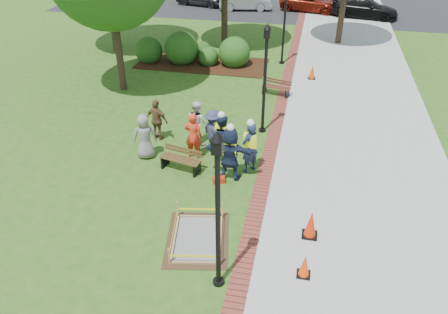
% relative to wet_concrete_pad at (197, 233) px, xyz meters
% --- Properties ---
extents(ground, '(100.00, 100.00, 0.00)m').
position_rel_wet_concrete_pad_xyz_m(ground, '(-0.35, 1.59, -0.23)').
color(ground, '#285116').
rests_on(ground, ground).
extents(sidewalk, '(6.00, 60.00, 0.02)m').
position_rel_wet_concrete_pad_xyz_m(sidewalk, '(4.65, 11.59, -0.22)').
color(sidewalk, '#9E9E99').
rests_on(sidewalk, ground).
extents(brick_edging, '(0.50, 60.00, 0.03)m').
position_rel_wet_concrete_pad_xyz_m(brick_edging, '(1.40, 11.59, -0.22)').
color(brick_edging, maroon).
rests_on(brick_edging, ground).
extents(mulch_bed, '(7.00, 3.00, 0.05)m').
position_rel_wet_concrete_pad_xyz_m(mulch_bed, '(-3.35, 13.59, -0.21)').
color(mulch_bed, '#381E0F').
rests_on(mulch_bed, ground).
extents(parking_lot, '(36.00, 12.00, 0.01)m').
position_rel_wet_concrete_pad_xyz_m(parking_lot, '(-0.35, 28.59, -0.23)').
color(parking_lot, black).
rests_on(parking_lot, ground).
extents(wet_concrete_pad, '(2.09, 2.57, 0.55)m').
position_rel_wet_concrete_pad_xyz_m(wet_concrete_pad, '(0.00, 0.00, 0.00)').
color(wet_concrete_pad, '#47331E').
rests_on(wet_concrete_pad, ground).
extents(bench_near, '(1.51, 0.79, 0.78)m').
position_rel_wet_concrete_pad_xyz_m(bench_near, '(-1.45, 3.24, 0.01)').
color(bench_near, '#513A1B').
rests_on(bench_near, ground).
extents(bench_far, '(1.39, 0.80, 0.71)m').
position_rel_wet_concrete_pad_xyz_m(bench_far, '(1.05, 10.23, -0.01)').
color(bench_far, '#4F2B1B').
rests_on(bench_far, ground).
extents(cone_front, '(0.34, 0.34, 0.67)m').
position_rel_wet_concrete_pad_xyz_m(cone_front, '(2.93, -0.72, 0.09)').
color(cone_front, black).
rests_on(cone_front, ground).
extents(cone_back, '(0.43, 0.43, 0.84)m').
position_rel_wet_concrete_pad_xyz_m(cone_back, '(3.01, 0.78, 0.17)').
color(cone_back, black).
rests_on(cone_back, ground).
extents(cone_far, '(0.38, 0.38, 0.74)m').
position_rel_wet_concrete_pad_xyz_m(cone_far, '(2.60, 12.62, 0.12)').
color(cone_far, black).
rests_on(cone_far, ground).
extents(toolbox, '(0.45, 0.35, 0.20)m').
position_rel_wet_concrete_pad_xyz_m(toolbox, '(-0.02, 2.78, -0.14)').
color(toolbox, '#AF270D').
rests_on(toolbox, ground).
extents(lamp_near, '(0.28, 0.28, 4.26)m').
position_rel_wet_concrete_pad_xyz_m(lamp_near, '(0.90, -1.41, 2.25)').
color(lamp_near, black).
rests_on(lamp_near, ground).
extents(lamp_mid, '(0.28, 0.28, 4.26)m').
position_rel_wet_concrete_pad_xyz_m(lamp_mid, '(0.90, 6.59, 2.25)').
color(lamp_mid, black).
rests_on(lamp_mid, ground).
extents(lamp_far, '(0.28, 0.28, 4.26)m').
position_rel_wet_concrete_pad_xyz_m(lamp_far, '(0.90, 14.59, 2.25)').
color(lamp_far, black).
rests_on(lamp_far, ground).
extents(shrub_a, '(1.49, 1.49, 1.49)m').
position_rel_wet_concrete_pad_xyz_m(shrub_a, '(-6.28, 13.33, -0.23)').
color(shrub_a, '#164313').
rests_on(shrub_a, ground).
extents(shrub_b, '(1.85, 1.85, 1.85)m').
position_rel_wet_concrete_pad_xyz_m(shrub_b, '(-4.48, 13.57, -0.23)').
color(shrub_b, '#164313').
rests_on(shrub_b, ground).
extents(shrub_c, '(1.09, 1.09, 1.09)m').
position_rel_wet_concrete_pad_xyz_m(shrub_c, '(-2.97, 13.51, -0.23)').
color(shrub_c, '#164313').
rests_on(shrub_c, ground).
extents(shrub_d, '(1.69, 1.69, 1.69)m').
position_rel_wet_concrete_pad_xyz_m(shrub_d, '(-1.58, 13.70, -0.23)').
color(shrub_d, '#164313').
rests_on(shrub_d, ground).
extents(shrub_e, '(0.95, 0.95, 0.95)m').
position_rel_wet_concrete_pad_xyz_m(shrub_e, '(-3.58, 14.74, -0.23)').
color(shrub_e, '#164313').
rests_on(shrub_e, ground).
extents(casual_person_a, '(0.62, 0.52, 1.67)m').
position_rel_wet_concrete_pad_xyz_m(casual_person_a, '(-2.90, 3.81, 0.60)').
color(casual_person_a, gray).
rests_on(casual_person_a, ground).
extents(casual_person_b, '(0.57, 0.39, 1.72)m').
position_rel_wet_concrete_pad_xyz_m(casual_person_b, '(-1.24, 4.17, 0.63)').
color(casual_person_b, red).
rests_on(casual_person_b, ground).
extents(casual_person_c, '(0.64, 0.59, 1.68)m').
position_rel_wet_concrete_pad_xyz_m(casual_person_c, '(-1.38, 5.23, 0.60)').
color(casual_person_c, silver).
rests_on(casual_person_c, ground).
extents(casual_person_d, '(0.60, 0.48, 1.62)m').
position_rel_wet_concrete_pad_xyz_m(casual_person_d, '(-2.91, 5.14, 0.58)').
color(casual_person_d, brown).
rests_on(casual_person_d, ground).
extents(casual_person_e, '(0.62, 0.61, 1.65)m').
position_rel_wet_concrete_pad_xyz_m(casual_person_e, '(-0.64, 4.66, 0.59)').
color(casual_person_e, '#313256').
rests_on(casual_person_e, ground).
extents(hivis_worker_a, '(0.61, 0.40, 2.03)m').
position_rel_wet_concrete_pad_xyz_m(hivis_worker_a, '(0.29, 3.11, 0.77)').
color(hivis_worker_a, '#1C2749').
rests_on(hivis_worker_a, ground).
extents(hivis_worker_b, '(0.65, 0.68, 1.96)m').
position_rel_wet_concrete_pad_xyz_m(hivis_worker_b, '(0.84, 3.69, 0.73)').
color(hivis_worker_b, '#182840').
rests_on(hivis_worker_b, ground).
extents(hivis_worker_c, '(0.60, 0.43, 1.91)m').
position_rel_wet_concrete_pad_xyz_m(hivis_worker_c, '(-0.22, 4.15, 0.71)').
color(hivis_worker_c, '#191B41').
rests_on(hivis_worker_c, ground).
extents(parked_car_a, '(3.03, 4.95, 1.50)m').
position_rel_wet_concrete_pad_xyz_m(parked_car_a, '(-6.92, 27.03, -0.23)').
color(parked_car_a, '#252527').
rests_on(parked_car_a, ground).
extents(parked_car_b, '(2.79, 4.76, 1.45)m').
position_rel_wet_concrete_pad_xyz_m(parked_car_b, '(-3.10, 26.22, -0.23)').
color(parked_car_b, '#AAAAAF').
rests_on(parked_car_b, ground).
extents(parked_car_c, '(2.86, 4.76, 1.45)m').
position_rel_wet_concrete_pad_xyz_m(parked_car_c, '(1.99, 26.94, -0.23)').
color(parked_car_c, maroon).
rests_on(parked_car_c, ground).
extents(parked_car_d, '(2.83, 4.92, 1.51)m').
position_rel_wet_concrete_pad_xyz_m(parked_car_d, '(5.88, 25.71, -0.23)').
color(parked_car_d, black).
rests_on(parked_car_d, ground).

